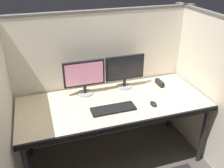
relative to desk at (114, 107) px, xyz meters
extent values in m
cube|color=beige|center=(0.00, 0.46, 0.08)|extent=(2.20, 0.05, 1.55)
cube|color=#605B56|center=(0.00, 0.46, 0.87)|extent=(2.21, 0.06, 0.02)
cube|color=beige|center=(-0.99, -0.09, 0.08)|extent=(0.05, 1.40, 1.55)
cube|color=beige|center=(0.99, -0.09, 0.08)|extent=(0.05, 1.40, 1.55)
cube|color=#605B56|center=(0.99, -0.09, 0.87)|extent=(0.06, 1.41, 0.02)
cube|color=beige|center=(0.00, 0.01, 0.03)|extent=(1.90, 0.80, 0.04)
cube|color=black|center=(0.00, -0.38, 0.03)|extent=(1.90, 0.02, 0.05)
cylinder|color=black|center=(0.89, -0.33, -0.34)|extent=(0.04, 0.04, 0.70)
cylinder|color=black|center=(-0.89, 0.35, -0.34)|extent=(0.04, 0.04, 0.70)
cylinder|color=black|center=(0.89, 0.35, -0.34)|extent=(0.04, 0.04, 0.70)
cylinder|color=gray|center=(-0.24, 0.27, 0.06)|extent=(0.17, 0.17, 0.01)
cylinder|color=black|center=(-0.24, 0.27, 0.11)|extent=(0.03, 0.03, 0.09)
cube|color=black|center=(-0.24, 0.27, 0.29)|extent=(0.43, 0.03, 0.27)
cube|color=pink|center=(-0.24, 0.25, 0.29)|extent=(0.39, 0.01, 0.23)
cylinder|color=gray|center=(0.22, 0.28, 0.06)|extent=(0.17, 0.17, 0.01)
cylinder|color=black|center=(0.22, 0.28, 0.11)|extent=(0.03, 0.03, 0.09)
cube|color=black|center=(0.22, 0.28, 0.29)|extent=(0.43, 0.03, 0.27)
cube|color=black|center=(0.22, 0.26, 0.29)|extent=(0.39, 0.01, 0.23)
cube|color=black|center=(-0.05, -0.12, 0.06)|extent=(0.43, 0.15, 0.02)
ellipsoid|color=black|center=(0.36, -0.17, 0.07)|extent=(0.06, 0.10, 0.03)
cylinder|color=#59595B|center=(0.36, -0.15, 0.08)|extent=(0.01, 0.01, 0.01)
cube|color=black|center=(0.62, 0.20, 0.08)|extent=(0.04, 0.15, 0.06)
camera|label=1|loc=(-0.67, -2.01, 1.36)|focal=39.57mm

